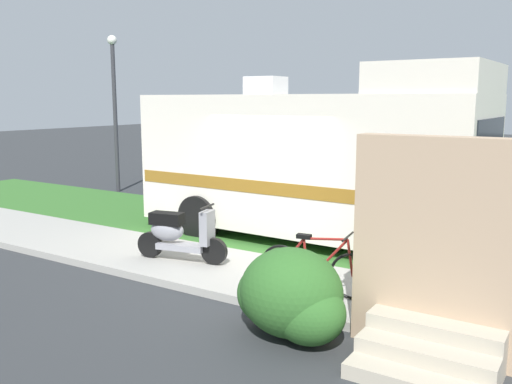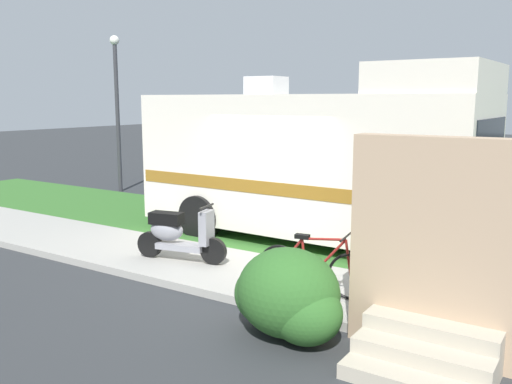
{
  "view_description": "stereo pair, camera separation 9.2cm",
  "coord_description": "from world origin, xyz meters",
  "px_view_note": "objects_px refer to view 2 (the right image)",
  "views": [
    {
      "loc": [
        5.09,
        -8.09,
        2.78
      ],
      "look_at": [
        -0.27,
        0.3,
        1.1
      ],
      "focal_mm": 38.59,
      "sensor_mm": 36.0,
      "label": 1
    },
    {
      "loc": [
        5.17,
        -8.04,
        2.78
      ],
      "look_at": [
        -0.27,
        0.3,
        1.1
      ],
      "focal_mm": 38.59,
      "sensor_mm": 36.0,
      "label": 2
    }
  ],
  "objects_px": {
    "scooter": "(177,233)",
    "bottle_green": "(366,304)",
    "street_lamp_post": "(117,99)",
    "pickup_truck_near": "(231,157)",
    "motorhome_rv": "(314,161)",
    "bicycle": "(314,269)"
  },
  "relations": [
    {
      "from": "scooter",
      "to": "bottle_green",
      "type": "relative_size",
      "value": 5.95
    },
    {
      "from": "scooter",
      "to": "street_lamp_post",
      "type": "relative_size",
      "value": 0.35
    },
    {
      "from": "scooter",
      "to": "street_lamp_post",
      "type": "xyz_separation_m",
      "value": [
        -6.57,
        4.9,
        2.2
      ]
    },
    {
      "from": "pickup_truck_near",
      "to": "motorhome_rv",
      "type": "bearing_deg",
      "value": -41.31
    },
    {
      "from": "scooter",
      "to": "street_lamp_post",
      "type": "height_order",
      "value": "street_lamp_post"
    },
    {
      "from": "bicycle",
      "to": "street_lamp_post",
      "type": "height_order",
      "value": "street_lamp_post"
    },
    {
      "from": "bottle_green",
      "to": "motorhome_rv",
      "type": "bearing_deg",
      "value": 126.85
    },
    {
      "from": "motorhome_rv",
      "to": "street_lamp_post",
      "type": "height_order",
      "value": "street_lamp_post"
    },
    {
      "from": "motorhome_rv",
      "to": "bicycle",
      "type": "distance_m",
      "value": 3.56
    },
    {
      "from": "pickup_truck_near",
      "to": "bottle_green",
      "type": "bearing_deg",
      "value": -45.58
    },
    {
      "from": "street_lamp_post",
      "to": "bicycle",
      "type": "bearing_deg",
      "value": -28.99
    },
    {
      "from": "bottle_green",
      "to": "pickup_truck_near",
      "type": "bearing_deg",
      "value": 134.42
    },
    {
      "from": "bicycle",
      "to": "street_lamp_post",
      "type": "relative_size",
      "value": 0.36
    },
    {
      "from": "scooter",
      "to": "motorhome_rv",
      "type": "bearing_deg",
      "value": 68.33
    },
    {
      "from": "motorhome_rv",
      "to": "scooter",
      "type": "bearing_deg",
      "value": -111.67
    },
    {
      "from": "bicycle",
      "to": "pickup_truck_near",
      "type": "distance_m",
      "value": 10.39
    },
    {
      "from": "scooter",
      "to": "bottle_green",
      "type": "xyz_separation_m",
      "value": [
        3.52,
        -0.47,
        -0.34
      ]
    },
    {
      "from": "motorhome_rv",
      "to": "pickup_truck_near",
      "type": "bearing_deg",
      "value": 138.69
    },
    {
      "from": "pickup_truck_near",
      "to": "street_lamp_post",
      "type": "relative_size",
      "value": 1.14
    },
    {
      "from": "scooter",
      "to": "pickup_truck_near",
      "type": "xyz_separation_m",
      "value": [
        -4.28,
        7.49,
        0.37
      ]
    },
    {
      "from": "scooter",
      "to": "bicycle",
      "type": "xyz_separation_m",
      "value": [
        2.67,
        -0.22,
        -0.09
      ]
    },
    {
      "from": "bicycle",
      "to": "street_lamp_post",
      "type": "xyz_separation_m",
      "value": [
        -9.24,
        5.12,
        2.29
      ]
    }
  ]
}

